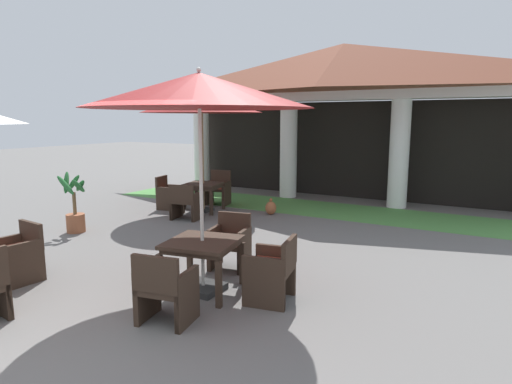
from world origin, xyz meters
The scene contains 16 objects.
ground_plane centered at (0.00, 0.00, 0.00)m, with size 60.00×60.00×0.00m, color slate.
background_pavilion centered at (0.00, 8.89, 3.31)m, with size 10.77×2.90×4.32m.
lawn_strip centered at (0.00, 7.58, 0.00)m, with size 12.57×1.98×0.01m, color #519347.
patio_table_near_foreground centered at (-2.58, 5.86, 0.61)m, with size 0.99×0.99×0.72m.
patio_umbrella_near_foreground centered at (-2.58, 5.86, 2.66)m, with size 3.00×3.00×2.94m.
patio_chair_near_foreground_west centered at (-3.52, 5.67, 0.39)m, with size 0.68×0.65×0.85m.
patio_chair_near_foreground_south centered at (-2.39, 4.92, 0.41)m, with size 0.72×0.66×0.84m.
patio_chair_near_foreground_north centered at (-2.77, 6.81, 0.42)m, with size 0.68×0.61×0.92m.
patio_chair_mid_left_north centered at (-2.06, 0.64, 0.40)m, with size 0.64×0.64×0.83m.
patio_table_mid_right centered at (0.50, 1.64, 0.62)m, with size 1.05×1.05×0.71m.
patio_umbrella_mid_right centered at (0.50, 1.64, 2.65)m, with size 2.93×2.93×2.95m.
patio_chair_mid_right_east centered at (1.46, 1.82, 0.41)m, with size 0.66×0.69×0.84m.
patio_chair_mid_right_south centered at (0.67, 0.68, 0.40)m, with size 0.67×0.60×0.85m.
patio_chair_mid_right_north centered at (0.32, 2.61, 0.40)m, with size 0.64×0.59×0.86m.
potted_palm_left_edge centered at (-3.66, 2.88, 0.44)m, with size 0.50×0.51×1.28m.
terracotta_urn centered at (-0.90, 6.35, 0.17)m, with size 0.27×0.27×0.41m.
Camera 1 is at (3.85, -2.87, 2.31)m, focal length 30.28 mm.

